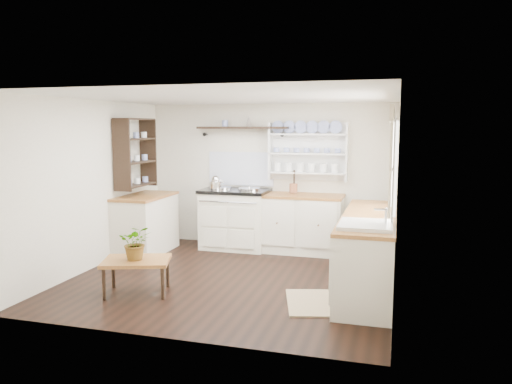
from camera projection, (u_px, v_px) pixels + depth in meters
floor at (232, 278)px, 6.42m from camera, size 4.00×3.80×0.01m
wall_back at (269, 176)px, 8.08m from camera, size 4.00×0.02×2.30m
wall_right at (397, 196)px, 5.72m from camera, size 0.02×3.80×2.30m
wall_left at (93, 185)px, 6.81m from camera, size 0.02×3.80×2.30m
ceiling at (231, 97)px, 6.11m from camera, size 4.00×3.80×0.01m
window at (393, 159)px, 5.83m from camera, size 0.08×1.55×1.22m
aga_cooker at (235, 218)px, 7.98m from camera, size 1.06×0.74×0.98m
back_cabinets at (302, 223)px, 7.72m from camera, size 1.27×0.63×0.90m
right_cabinets at (369, 251)px, 5.99m from camera, size 0.62×2.43×0.90m
belfast_sink at (365, 236)px, 5.23m from camera, size 0.55×0.60×0.45m
left_cabinets at (146, 223)px, 7.67m from camera, size 0.62×1.13×0.90m
plate_rack at (309, 151)px, 7.81m from camera, size 1.20×0.22×0.90m
high_shelf at (243, 128)px, 7.97m from camera, size 1.50×0.29×0.16m
left_shelving at (135, 152)px, 7.57m from camera, size 0.28×0.80×1.05m
kettle at (216, 183)px, 7.86m from camera, size 0.19×0.19×0.23m
utensil_crock at (293, 188)px, 7.77m from camera, size 0.13×0.13×0.15m
center_table at (137, 263)px, 5.80m from camera, size 0.88×0.75×0.41m
potted_plant at (136, 242)px, 5.77m from camera, size 0.46×0.44×0.40m
floor_rug at (312, 302)px, 5.52m from camera, size 0.75×0.96×0.02m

